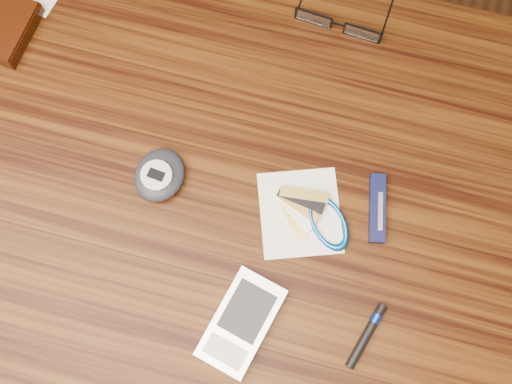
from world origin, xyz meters
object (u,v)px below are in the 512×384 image
Objects in this scene: eyeglasses at (339,21)px; pocket_knife at (377,208)px; desk at (223,223)px; pda_phone at (241,323)px; pedometer at (159,175)px; notepad_keys at (314,217)px.

eyeglasses is 0.25m from pocket_knife.
desk is 7.84× the size of pda_phone.
eyeglasses is at bearing 57.38° from pedometer.
eyeglasses is (0.09, 0.28, 0.11)m from desk.
pocket_knife is at bearing 13.77° from desk.
eyeglasses is 1.70× the size of pedometer.
pda_phone is at bearing -93.25° from eyeglasses.
desk is 0.22m from pocket_knife.
pocket_knife is (0.27, 0.03, -0.01)m from pedometer.
desk is at bearing -166.23° from pocket_knife.
eyeglasses is at bearing 86.75° from pda_phone.
notepad_keys is 1.62× the size of pocket_knife.
desk is 0.16m from notepad_keys.
eyeglasses is 1.01× the size of pda_phone.
eyeglasses is 0.31m from pedometer.
notepad_keys is at bearing 8.02° from desk.
desk is 7.02× the size of notepad_keys.
pda_phone is at bearing -125.52° from pocket_knife.
notepad_keys and pocket_knife have the same top height.
pedometer is at bearing 168.28° from desk.
desk is at bearing -11.72° from pedometer.
notepad_keys is at bearing -157.62° from pocket_knife.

